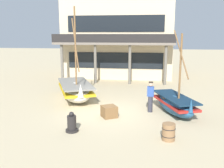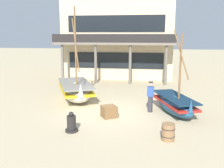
# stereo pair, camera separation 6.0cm
# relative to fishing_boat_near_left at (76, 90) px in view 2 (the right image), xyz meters

# --- Properties ---
(ground_plane) EXTENTS (120.00, 120.00, 0.00)m
(ground_plane) POSITION_rel_fishing_boat_near_left_xyz_m (2.63, -2.53, -0.62)
(ground_plane) COLOR tan
(fishing_boat_near_left) EXTENTS (3.51, 4.89, 5.83)m
(fishing_boat_near_left) POSITION_rel_fishing_boat_near_left_xyz_m (0.00, 0.00, 0.00)
(fishing_boat_near_left) COLOR silver
(fishing_boat_near_left) RESTS_ON ground
(fishing_boat_centre_large) EXTENTS (2.31, 3.76, 4.41)m
(fishing_boat_centre_large) POSITION_rel_fishing_boat_near_left_xyz_m (6.11, -2.18, -0.07)
(fishing_boat_centre_large) COLOR #23517A
(fishing_boat_centre_large) RESTS_ON ground
(fisherman_by_hull) EXTENTS (0.38, 0.26, 1.68)m
(fisherman_by_hull) POSITION_rel_fishing_boat_near_left_xyz_m (4.82, -2.05, 0.22)
(fisherman_by_hull) COLOR #33333D
(fisherman_by_hull) RESTS_ON ground
(capstan_winch) EXTENTS (0.56, 0.56, 0.90)m
(capstan_winch) POSITION_rel_fishing_boat_near_left_xyz_m (1.40, -5.43, -0.26)
(capstan_winch) COLOR black
(capstan_winch) RESTS_ON ground
(wooden_barrel) EXTENTS (0.56, 0.56, 0.70)m
(wooden_barrel) POSITION_rel_fishing_boat_near_left_xyz_m (5.52, -5.78, -0.27)
(wooden_barrel) COLOR olive
(wooden_barrel) RESTS_ON ground
(cargo_crate) EXTENTS (0.97, 0.97, 0.59)m
(cargo_crate) POSITION_rel_fishing_boat_near_left_xyz_m (2.72, -3.24, -0.32)
(cargo_crate) COLOR brown
(cargo_crate) RESTS_ON ground
(harbor_building_main) EXTENTS (10.80, 7.90, 10.22)m
(harbor_building_main) POSITION_rel_fishing_boat_near_left_xyz_m (1.63, 10.31, 4.48)
(harbor_building_main) COLOR beige
(harbor_building_main) RESTS_ON ground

